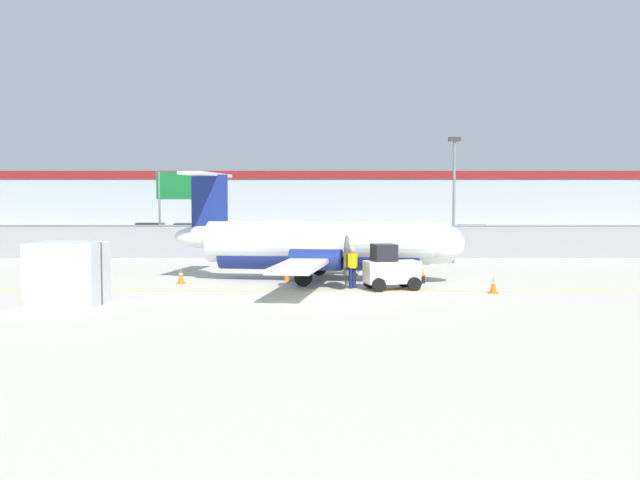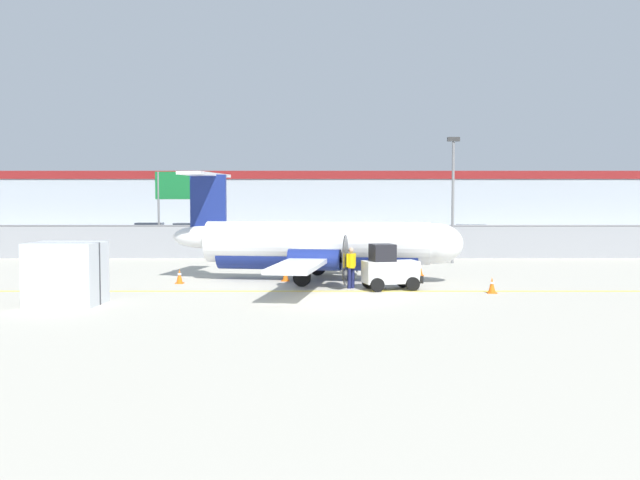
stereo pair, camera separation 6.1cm
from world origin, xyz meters
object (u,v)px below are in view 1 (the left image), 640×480
ground_crew_worker (354,266)px  parked_car_0 (151,232)px  parked_car_1 (192,233)px  apron_light_pole (456,189)px  baggage_tug (392,269)px  cargo_container (70,273)px  traffic_cone_far_left (495,285)px  parked_car_6 (475,235)px  parked_car_7 (528,238)px  traffic_cone_far_right (183,276)px  traffic_cone_near_left (423,269)px  parked_car_4 (344,234)px  commuter_airplane (325,246)px  highway_sign (186,193)px  traffic_cone_near_right (289,274)px  parked_car_5 (428,237)px  parked_car_2 (237,236)px  parked_car_3 (311,233)px

ground_crew_worker → parked_car_0: bearing=165.2°
parked_car_1 → apron_light_pole: (18.65, -18.60, 3.41)m
baggage_tug → cargo_container: (-11.79, -4.15, 0.24)m
traffic_cone_far_left → parked_car_6: (5.34, 28.44, 0.58)m
parked_car_1 → baggage_tug: bearing=-61.8°
parked_car_6 → parked_car_7: same height
cargo_container → parked_car_0: cargo_container is taller
traffic_cone_far_right → traffic_cone_near_left: bearing=16.1°
parked_car_6 → parked_car_7: 5.80m
parked_car_4 → baggage_tug: bearing=-93.8°
baggage_tug → ground_crew_worker: bearing=151.6°
apron_light_pole → traffic_cone_far_left: bearing=-93.8°
parked_car_0 → traffic_cone_far_right: bearing=105.5°
traffic_cone_far_right → commuter_airplane: bearing=9.7°
traffic_cone_far_left → parked_car_0: 39.24m
traffic_cone_near_left → parked_car_4: (-3.11, 22.78, 0.58)m
commuter_airplane → traffic_cone_far_left: bearing=-24.2°
commuter_airplane → highway_sign: 17.16m
commuter_airplane → traffic_cone_near_right: commuter_airplane is taller
ground_crew_worker → parked_car_4: same height
traffic_cone_near_right → traffic_cone_far_right: bearing=-168.4°
commuter_airplane → parked_car_7: 24.02m
commuter_airplane → parked_car_4: commuter_airplane is taller
parked_car_4 → parked_car_1: bearing=162.4°
commuter_airplane → parked_car_0: 32.13m
traffic_cone_far_right → parked_car_0: parked_car_0 is taller
cargo_container → parked_car_7: size_ratio=0.57×
parked_car_5 → parked_car_6: (4.39, 4.16, 0.00)m
baggage_tug → parked_car_7: (11.95, 22.15, 0.04)m
commuter_airplane → traffic_cone_far_right: (-6.28, -1.08, -1.29)m
parked_car_0 → baggage_tug: bearing=118.4°
traffic_cone_far_right → parked_car_5: parked_car_5 is taller
parked_car_4 → parked_car_5: size_ratio=0.99×
parked_car_6 → ground_crew_worker: bearing=-108.1°
commuter_airplane → highway_sign: highway_sign is taller
traffic_cone_near_right → traffic_cone_far_left: size_ratio=1.00×
parked_car_2 → traffic_cone_near_right: bearing=-77.8°
parked_car_1 → commuter_airplane: bearing=-64.2°
commuter_airplane → parked_car_2: (-6.61, 21.95, -0.71)m
parked_car_3 → parked_car_6: size_ratio=1.00×
traffic_cone_far_left → traffic_cone_far_right: size_ratio=1.00×
commuter_airplane → traffic_cone_near_left: 5.36m
parked_car_0 → highway_sign: 15.62m
parked_car_4 → apron_light_pole: bearing=-75.7°
parked_car_1 → parked_car_4: 12.97m
highway_sign → parked_car_0: bearing=112.0°
traffic_cone_far_left → parked_car_0: (-21.48, 32.83, 0.58)m
cargo_container → parked_car_3: size_ratio=0.58×
ground_crew_worker → parked_car_1: size_ratio=0.39×
commuter_airplane → apron_light_pole: apron_light_pole is taller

